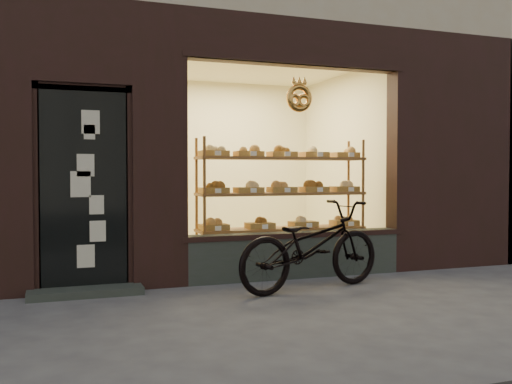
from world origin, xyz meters
name	(u,v)px	position (x,y,z in m)	size (l,w,h in m)	color
ground	(349,324)	(0.00, 0.00, 0.00)	(90.00, 90.00, 0.00)	#434346
display_shelf	(282,203)	(0.45, 2.55, 0.89)	(2.20, 0.45, 1.70)	brown
bicycle	(311,246)	(0.31, 1.38, 0.48)	(0.64, 1.83, 0.96)	black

